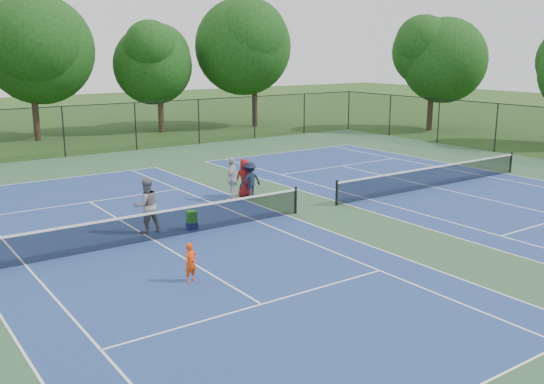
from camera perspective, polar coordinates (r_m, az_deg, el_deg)
ground at (r=24.21m, az=4.20°, el=-1.66°), size 140.00×140.00×0.00m
court_pad at (r=24.21m, az=4.20°, el=-1.65°), size 36.00×36.00×0.01m
tennis_court_left at (r=20.62m, az=-11.07°, el=-4.25°), size 12.00×23.83×1.07m
tennis_court_right at (r=29.02m, az=14.96°, el=0.63°), size 12.00×23.83×1.07m
perimeter_fence at (r=23.85m, az=4.27°, el=2.07°), size 36.08×36.08×3.02m
tree_back_b at (r=45.38m, az=-21.86°, el=12.80°), size 7.60×7.60×10.03m
tree_back_c at (r=47.43m, az=-10.62°, el=12.13°), size 6.00×6.00×8.40m
tree_back_d at (r=50.47m, az=-1.67°, el=13.92°), size 7.80×7.80×10.37m
tree_side_e at (r=49.63m, az=14.95°, el=12.33°), size 6.60×6.60×8.87m
child_player at (r=16.76m, az=-7.65°, el=-6.59°), size 0.46×0.36×1.11m
instructor at (r=21.30m, az=-11.73°, el=-1.24°), size 0.98×0.77×1.97m
bystander_a at (r=25.49m, az=-3.78°, el=1.25°), size 1.09×1.08×1.85m
bystander_b at (r=25.85m, az=-2.07°, el=1.13°), size 1.03×0.60×1.58m
bystander_c at (r=26.12m, az=-2.57°, el=1.35°), size 0.91×0.70×1.67m
ball_crate at (r=21.64m, az=-7.54°, el=-3.17°), size 0.42×0.35×0.27m
ball_hopper at (r=21.54m, az=-7.57°, el=-2.30°), size 0.39×0.35×0.41m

